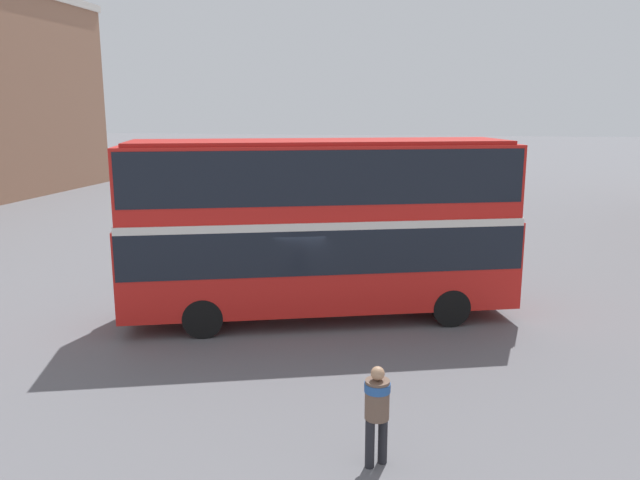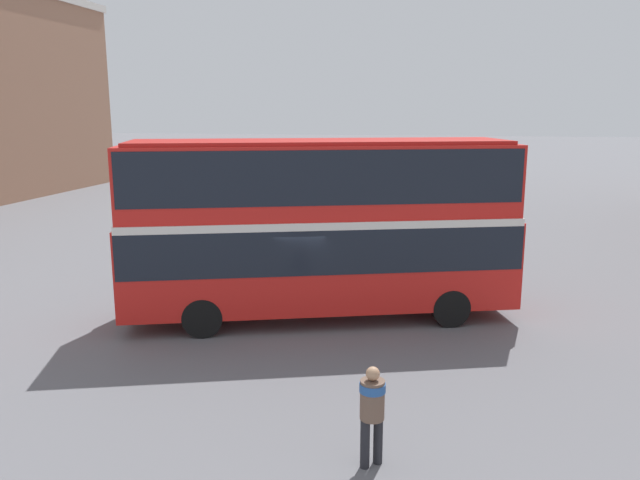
{
  "view_description": "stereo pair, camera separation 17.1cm",
  "coord_description": "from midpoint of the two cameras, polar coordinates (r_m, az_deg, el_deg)",
  "views": [
    {
      "loc": [
        3.83,
        -15.46,
        5.54
      ],
      "look_at": [
        0.88,
        0.37,
        2.14
      ],
      "focal_mm": 35.0,
      "sensor_mm": 36.0,
      "label": 1
    },
    {
      "loc": [
        4.0,
        -15.43,
        5.54
      ],
      "look_at": [
        0.88,
        0.37,
        2.14
      ],
      "focal_mm": 35.0,
      "sensor_mm": 36.0,
      "label": 2
    }
  ],
  "objects": [
    {
      "name": "ground_plane",
      "position": [
        16.87,
        -3.48,
        -7.28
      ],
      "size": [
        240.0,
        240.0,
        0.0
      ],
      "primitive_type": "plane",
      "color": "slate"
    },
    {
      "name": "pedestrian_foreground",
      "position": [
        10.06,
        4.73,
        -14.84
      ],
      "size": [
        0.58,
        0.58,
        1.66
      ],
      "rotation": [
        0.0,
        0.0,
        2.3
      ],
      "color": "#232328",
      "rests_on": "ground_plane"
    },
    {
      "name": "double_decker_bus",
      "position": [
        16.35,
        -0.3,
        1.99
      ],
      "size": [
        10.48,
        5.56,
        4.76
      ],
      "rotation": [
        0.0,
        0.0,
        0.32
      ],
      "color": "red",
      "rests_on": "ground_plane"
    },
    {
      "name": "parked_car_kerb_near",
      "position": [
        29.03,
        -8.76,
        2.36
      ],
      "size": [
        4.05,
        2.08,
        1.59
      ],
      "rotation": [
        0.0,
        0.0,
        3.08
      ],
      "color": "maroon",
      "rests_on": "ground_plane"
    }
  ]
}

